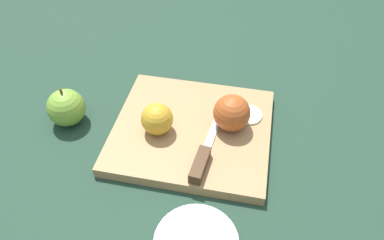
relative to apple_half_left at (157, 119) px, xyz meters
name	(u,v)px	position (x,y,z in m)	size (l,w,h in m)	color
ground_plane	(192,134)	(0.07, 0.02, -0.06)	(4.00, 4.00, 0.00)	#1E3828
cutting_board	(192,131)	(0.07, 0.02, -0.04)	(0.33, 0.30, 0.02)	#A37A4C
apple_half_left	(157,119)	(0.00, 0.00, 0.00)	(0.06, 0.06, 0.06)	gold
apple_half_right	(232,113)	(0.14, 0.05, 0.01)	(0.08, 0.08, 0.08)	#AD4C1E
knife	(202,161)	(0.11, -0.07, -0.02)	(0.03, 0.19, 0.02)	silver
apple_slice	(248,115)	(0.17, 0.08, -0.03)	(0.06, 0.06, 0.00)	beige
apple_whole	(66,108)	(-0.20, 0.00, -0.02)	(0.08, 0.08, 0.09)	olive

